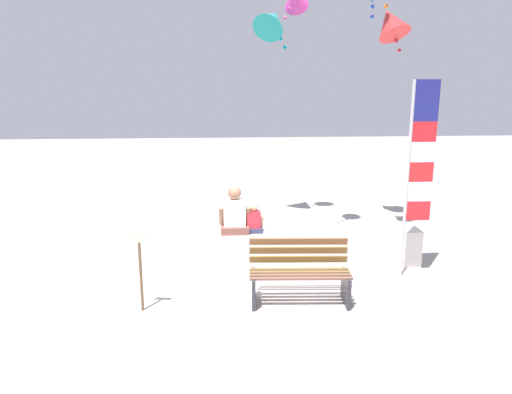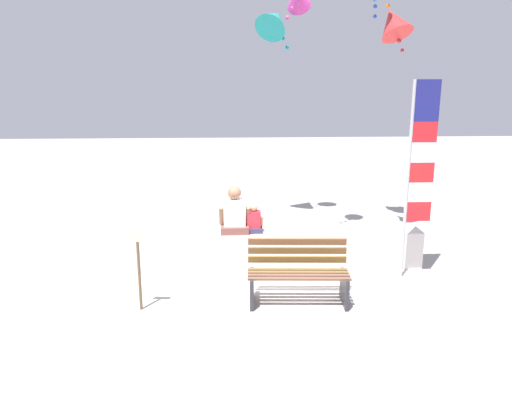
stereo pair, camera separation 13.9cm
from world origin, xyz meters
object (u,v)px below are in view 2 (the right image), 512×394
park_bench (298,275)px  person_child (254,221)px  person_adult (235,215)px  flag_banner (418,164)px  kite_teal (274,21)px  kite_red (393,22)px  sign_post (139,262)px

park_bench → person_child: person_child is taller
person_adult → person_child: 0.34m
person_adult → flag_banner: size_ratio=0.25×
flag_banner → kite_teal: bearing=120.3°
person_adult → flag_banner: bearing=-10.2°
kite_teal → kite_red: bearing=-11.1°
kite_red → flag_banner: bearing=-97.9°
flag_banner → kite_teal: size_ratio=2.98×
park_bench → person_adult: 1.70m
park_bench → kite_red: kite_red is taller
flag_banner → kite_red: 3.78m
person_child → sign_post: size_ratio=0.43×
person_child → kite_red: kite_red is taller
person_adult → flag_banner: 3.04m
sign_post → person_adult: bearing=48.3°
person_child → sign_post: bearing=-137.8°
person_adult → person_child: person_adult is taller
person_child → sign_post: 2.23m
person_child → kite_teal: 4.54m
person_child → kite_red: bearing=39.1°
kite_red → sign_post: 6.98m
sign_post → kite_teal: bearing=63.0°
park_bench → person_child: 1.52m
sign_post → park_bench: bearing=4.0°
person_child → person_adult: bearing=-179.9°
park_bench → flag_banner: flag_banner is taller
person_adult → kite_teal: size_ratio=0.75×
kite_teal → kite_red: kite_teal is taller
park_bench → sign_post: sign_post is taller
park_bench → kite_teal: size_ratio=1.39×
sign_post → flag_banner: bearing=13.3°
flag_banner → person_adult: bearing=169.8°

